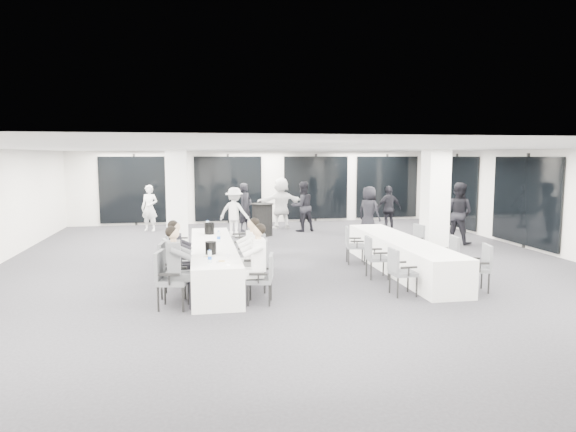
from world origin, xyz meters
The scene contains 43 objects.
room centered at (0.89, 1.11, 1.39)m, with size 14.04×16.04×2.84m.
column_left centered at (-2.80, 3.20, 1.40)m, with size 0.60×0.60×2.80m, color white.
column_right centered at (4.20, 1.00, 1.40)m, with size 0.60×0.60×2.80m, color white.
banquet_table_main centered at (-1.93, -1.16, 0.38)m, with size 0.90×5.00×0.75m, color silver.
banquet_table_side centered at (2.31, -1.22, 0.38)m, with size 0.90×5.00×0.75m, color silver.
cocktail_table centered at (-0.10, 4.63, 0.54)m, with size 0.77×0.77×1.06m.
chair_main_left_near centered at (-2.76, -3.19, 0.57)m, with size 0.60×0.63×1.00m.
chair_main_left_second centered at (-2.76, -2.42, 0.58)m, with size 0.58×0.62×1.02m.
chair_main_left_mid centered at (-2.76, -1.50, 0.53)m, with size 0.56×0.59×0.93m.
chair_main_left_fourth centered at (-2.76, -0.62, 0.52)m, with size 0.51×0.55×0.91m.
chair_main_left_far centered at (-2.76, 0.55, 0.53)m, with size 0.53×0.57×0.92m.
chair_main_right_near centered at (-1.10, -3.20, 0.51)m, with size 0.54×0.56×0.89m.
chair_main_right_second centered at (-1.09, -2.31, 0.57)m, with size 0.57×0.62×1.00m.
chair_main_right_mid centered at (-1.09, -1.53, 0.59)m, with size 0.60×0.64×1.03m.
chair_main_right_fourth centered at (-1.09, -0.67, 0.58)m, with size 0.61×0.64×1.02m.
chair_main_right_far centered at (-1.09, 0.55, 0.57)m, with size 0.53×0.58×1.01m.
chair_side_left_near centered at (1.48, -3.12, 0.51)m, with size 0.46×0.52×0.89m.
chair_side_left_mid centered at (1.48, -1.72, 0.51)m, with size 0.49×0.54×0.90m.
chair_side_left_far centered at (1.49, -0.19, 0.51)m, with size 0.53×0.56×0.90m.
chair_side_right_near centered at (3.14, -3.11, 0.53)m, with size 0.55×0.58×0.92m.
chair_side_right_mid centered at (3.14, -1.86, 0.51)m, with size 0.49×0.53×0.89m.
chair_side_right_far centered at (3.14, -0.08, 0.52)m, with size 0.53×0.57×0.91m.
seated_guest_a centered at (-2.59, -3.21, 0.81)m, with size 0.50×0.38×1.44m.
seated_guest_b centered at (-2.59, -2.43, 0.81)m, with size 0.50×0.38×1.44m.
seated_guest_c centered at (-1.26, -3.18, 0.81)m, with size 0.50×0.38×1.44m.
seated_guest_d centered at (-1.26, -2.30, 0.81)m, with size 0.50×0.38×1.44m.
standing_guest_a centered at (-0.56, 5.70, 0.95)m, with size 0.70×0.56×1.91m, color black.
standing_guest_b centered at (1.39, 5.32, 0.99)m, with size 0.95×0.58×1.97m, color black.
standing_guest_c centered at (-1.03, 4.57, 0.91)m, with size 1.18×0.60×1.82m, color silver.
standing_guest_d centered at (4.32, 4.66, 0.91)m, with size 1.07×0.60×1.81m, color black.
standing_guest_e centered at (3.30, 3.84, 0.93)m, with size 0.90×0.55×1.86m, color black.
standing_guest_f centered at (0.79, 6.19, 1.05)m, with size 1.93×0.74×2.10m, color silver.
standing_guest_g centered at (-3.86, 6.38, 0.91)m, with size 0.67×0.54×1.83m, color silver.
standing_guest_h centered at (5.45, 2.00, 1.04)m, with size 1.01×0.61×2.09m, color black.
ice_bucket_near centered at (-2.00, -2.28, 0.87)m, with size 0.21×0.21×0.24m, color black.
ice_bucket_far centered at (-1.96, 0.28, 0.89)m, with size 0.24×0.24×0.27m, color black.
water_bottle_a centered at (-2.05, -3.07, 0.86)m, with size 0.07×0.07×0.21m, color silver.
water_bottle_b centered at (-1.79, -0.90, 0.87)m, with size 0.08×0.08×0.24m, color silver.
water_bottle_c centered at (-1.98, 0.92, 0.87)m, with size 0.08×0.08×0.24m, color silver.
plate_a centered at (-2.05, -2.56, 0.76)m, with size 0.22×0.22×0.03m.
plate_b centered at (-1.83, -3.04, 0.76)m, with size 0.21×0.21×0.03m.
plate_c centered at (-1.98, -1.89, 0.76)m, with size 0.21×0.21×0.03m.
wine_glass centered at (-1.74, -3.35, 0.91)m, with size 0.08×0.08×0.21m.
Camera 1 is at (-2.28, -12.06, 2.62)m, focal length 32.00 mm.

